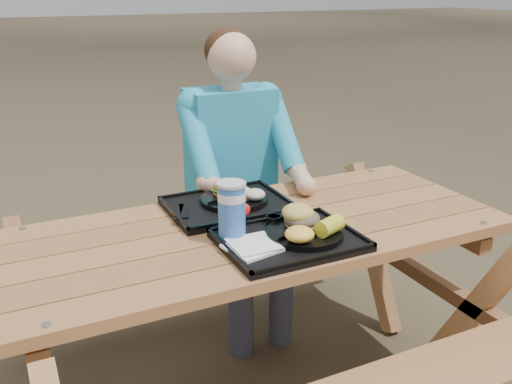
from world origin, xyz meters
name	(u,v)px	position (x,y,z in m)	size (l,w,h in m)	color
picnic_table	(256,317)	(0.00, 0.00, 0.38)	(1.80, 1.49, 0.75)	#999999
tray_near	(289,241)	(0.04, -0.18, 0.76)	(0.45, 0.35, 0.02)	black
tray_far	(228,206)	(-0.02, 0.20, 0.76)	(0.45, 0.35, 0.02)	black
plate_near	(305,233)	(0.09, -0.19, 0.78)	(0.26, 0.26, 0.02)	black
plate_far	(234,199)	(0.01, 0.21, 0.78)	(0.26, 0.26, 0.02)	black
napkin_stack	(252,247)	(-0.11, -0.20, 0.78)	(0.15, 0.15, 0.02)	white
soda_cup	(232,212)	(-0.13, -0.09, 0.86)	(0.09, 0.09, 0.18)	#1650AB
condiment_bbq	(274,220)	(0.04, -0.05, 0.79)	(0.05, 0.05, 0.03)	black
condiment_mustard	(287,218)	(0.09, -0.06, 0.79)	(0.05, 0.05, 0.03)	yellow
sandwich	(302,209)	(0.10, -0.15, 0.85)	(0.12, 0.12, 0.12)	gold
mac_cheese	(300,234)	(0.03, -0.25, 0.81)	(0.10, 0.10, 0.05)	yellow
corn_cob	(330,226)	(0.15, -0.24, 0.82)	(0.10, 0.10, 0.06)	yellow
cutlery_far	(183,210)	(-0.20, 0.20, 0.77)	(0.03, 0.16, 0.01)	black
burger	(226,183)	(-0.01, 0.25, 0.84)	(0.11, 0.11, 0.09)	#BA9641
baked_beans	(229,200)	(-0.04, 0.14, 0.81)	(0.08, 0.08, 0.04)	#4B160F
potato_salad	(255,194)	(0.07, 0.15, 0.81)	(0.08, 0.08, 0.04)	beige
diner	(233,194)	(0.17, 0.61, 0.64)	(0.48, 0.84, 1.28)	teal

